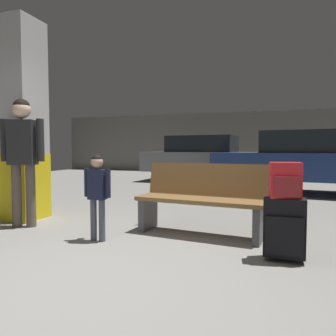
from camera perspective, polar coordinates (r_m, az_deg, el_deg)
ground_plane at (r=6.47m, az=5.10°, el=-6.63°), size 18.00×18.00×0.10m
garage_back_wall at (r=15.14m, az=12.62°, el=4.49°), size 18.00×0.12×2.80m
structural_pillar at (r=5.37m, az=-24.71°, el=7.57°), size 0.57×0.57×3.01m
bench at (r=4.03m, az=5.99°, el=-5.57°), size 1.65×0.72×0.89m
suitcase at (r=3.27m, az=20.10°, el=-10.01°), size 0.39×0.24×0.60m
backpack_bright at (r=3.20m, az=20.28°, el=-2.14°), size 0.30×0.22×0.34m
child at (r=3.77m, az=-12.54°, el=-3.52°), size 0.34×0.20×1.01m
adult at (r=4.78m, az=-24.60°, el=3.23°), size 0.58×0.30×1.75m
parked_car_near at (r=8.40m, az=23.03°, el=1.27°), size 4.28×2.20×1.51m
parked_car_far at (r=10.52m, az=6.79°, el=1.86°), size 4.22×2.05×1.51m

